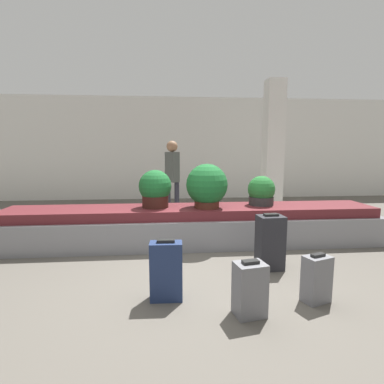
{
  "coord_description": "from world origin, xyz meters",
  "views": [
    {
      "loc": [
        -0.43,
        -3.66,
        1.57
      ],
      "look_at": [
        0.0,
        1.21,
        0.88
      ],
      "focal_mm": 28.0,
      "sensor_mm": 36.0,
      "label": 1
    }
  ],
  "objects_px": {
    "pillar": "(273,148)",
    "suitcase_3": "(317,279)",
    "suitcase_0": "(166,271)",
    "suitcase_1": "(250,289)",
    "suitcase_2": "(270,242)",
    "potted_plant_1": "(207,186)",
    "potted_plant_0": "(155,189)",
    "potted_plant_2": "(261,192)",
    "traveler_0": "(172,172)"
  },
  "relations": [
    {
      "from": "pillar",
      "to": "suitcase_1",
      "type": "relative_size",
      "value": 5.86
    },
    {
      "from": "suitcase_2",
      "to": "potted_plant_1",
      "type": "bearing_deg",
      "value": 118.49
    },
    {
      "from": "pillar",
      "to": "potted_plant_0",
      "type": "height_order",
      "value": "pillar"
    },
    {
      "from": "suitcase_1",
      "to": "suitcase_2",
      "type": "distance_m",
      "value": 1.23
    },
    {
      "from": "suitcase_0",
      "to": "suitcase_2",
      "type": "relative_size",
      "value": 0.87
    },
    {
      "from": "suitcase_0",
      "to": "suitcase_1",
      "type": "bearing_deg",
      "value": -23.54
    },
    {
      "from": "potted_plant_1",
      "to": "suitcase_0",
      "type": "bearing_deg",
      "value": -110.59
    },
    {
      "from": "suitcase_0",
      "to": "potted_plant_1",
      "type": "distance_m",
      "value": 2.03
    },
    {
      "from": "suitcase_1",
      "to": "suitcase_2",
      "type": "relative_size",
      "value": 0.73
    },
    {
      "from": "potted_plant_0",
      "to": "traveler_0",
      "type": "bearing_deg",
      "value": 80.06
    },
    {
      "from": "suitcase_3",
      "to": "suitcase_0",
      "type": "bearing_deg",
      "value": 153.68
    },
    {
      "from": "pillar",
      "to": "traveler_0",
      "type": "bearing_deg",
      "value": -172.57
    },
    {
      "from": "pillar",
      "to": "potted_plant_0",
      "type": "relative_size",
      "value": 5.17
    },
    {
      "from": "potted_plant_2",
      "to": "potted_plant_1",
      "type": "bearing_deg",
      "value": -170.04
    },
    {
      "from": "suitcase_2",
      "to": "potted_plant_2",
      "type": "xyz_separation_m",
      "value": [
        0.27,
        1.26,
        0.5
      ]
    },
    {
      "from": "potted_plant_1",
      "to": "traveler_0",
      "type": "bearing_deg",
      "value": 104.58
    },
    {
      "from": "suitcase_0",
      "to": "suitcase_2",
      "type": "distance_m",
      "value": 1.54
    },
    {
      "from": "suitcase_1",
      "to": "traveler_0",
      "type": "height_order",
      "value": "traveler_0"
    },
    {
      "from": "potted_plant_0",
      "to": "potted_plant_2",
      "type": "xyz_separation_m",
      "value": [
        1.81,
        0.06,
        -0.07
      ]
    },
    {
      "from": "suitcase_3",
      "to": "potted_plant_1",
      "type": "relative_size",
      "value": 0.72
    },
    {
      "from": "pillar",
      "to": "suitcase_3",
      "type": "xyz_separation_m",
      "value": [
        -1.05,
        -4.27,
        -1.35
      ]
    },
    {
      "from": "suitcase_2",
      "to": "potted_plant_2",
      "type": "relative_size",
      "value": 1.49
    },
    {
      "from": "suitcase_0",
      "to": "potted_plant_0",
      "type": "height_order",
      "value": "potted_plant_0"
    },
    {
      "from": "pillar",
      "to": "suitcase_2",
      "type": "relative_size",
      "value": 4.28
    },
    {
      "from": "suitcase_0",
      "to": "suitcase_1",
      "type": "relative_size",
      "value": 1.2
    },
    {
      "from": "pillar",
      "to": "suitcase_2",
      "type": "xyz_separation_m",
      "value": [
        -1.23,
        -3.38,
        -1.24
      ]
    },
    {
      "from": "traveler_0",
      "to": "suitcase_2",
      "type": "bearing_deg",
      "value": 166.05
    },
    {
      "from": "traveler_0",
      "to": "potted_plant_1",
      "type": "bearing_deg",
      "value": 159.12
    },
    {
      "from": "pillar",
      "to": "potted_plant_1",
      "type": "relative_size",
      "value": 4.45
    },
    {
      "from": "potted_plant_0",
      "to": "potted_plant_1",
      "type": "relative_size",
      "value": 0.86
    },
    {
      "from": "suitcase_0",
      "to": "traveler_0",
      "type": "distance_m",
      "value": 3.85
    },
    {
      "from": "suitcase_0",
      "to": "traveler_0",
      "type": "relative_size",
      "value": 0.37
    },
    {
      "from": "potted_plant_0",
      "to": "potted_plant_1",
      "type": "xyz_separation_m",
      "value": [
        0.84,
        -0.11,
        0.05
      ]
    },
    {
      "from": "potted_plant_1",
      "to": "potted_plant_2",
      "type": "bearing_deg",
      "value": 9.96
    },
    {
      "from": "pillar",
      "to": "potted_plant_1",
      "type": "xyz_separation_m",
      "value": [
        -1.92,
        -2.3,
        -0.62
      ]
    },
    {
      "from": "suitcase_3",
      "to": "potted_plant_1",
      "type": "bearing_deg",
      "value": 94.35
    },
    {
      "from": "suitcase_3",
      "to": "traveler_0",
      "type": "xyz_separation_m",
      "value": [
        -1.39,
        3.95,
        0.82
      ]
    },
    {
      "from": "pillar",
      "to": "potted_plant_0",
      "type": "xyz_separation_m",
      "value": [
        -2.76,
        -2.18,
        -0.67
      ]
    },
    {
      "from": "suitcase_1",
      "to": "potted_plant_1",
      "type": "distance_m",
      "value": 2.29
    },
    {
      "from": "potted_plant_0",
      "to": "potted_plant_2",
      "type": "relative_size",
      "value": 1.23
    },
    {
      "from": "potted_plant_0",
      "to": "traveler_0",
      "type": "xyz_separation_m",
      "value": [
        0.33,
        1.86,
        0.14
      ]
    },
    {
      "from": "pillar",
      "to": "potted_plant_2",
      "type": "height_order",
      "value": "pillar"
    },
    {
      "from": "potted_plant_0",
      "to": "potted_plant_1",
      "type": "bearing_deg",
      "value": -7.78
    },
    {
      "from": "suitcase_0",
      "to": "potted_plant_0",
      "type": "relative_size",
      "value": 1.06
    },
    {
      "from": "pillar",
      "to": "potted_plant_2",
      "type": "bearing_deg",
      "value": -114.2
    },
    {
      "from": "potted_plant_2",
      "to": "traveler_0",
      "type": "distance_m",
      "value": 2.35
    },
    {
      "from": "suitcase_2",
      "to": "suitcase_1",
      "type": "bearing_deg",
      "value": -122.25
    },
    {
      "from": "suitcase_0",
      "to": "suitcase_3",
      "type": "bearing_deg",
      "value": -4.9
    },
    {
      "from": "potted_plant_0",
      "to": "potted_plant_1",
      "type": "distance_m",
      "value": 0.85
    },
    {
      "from": "suitcase_1",
      "to": "suitcase_3",
      "type": "relative_size",
      "value": 1.05
    }
  ]
}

